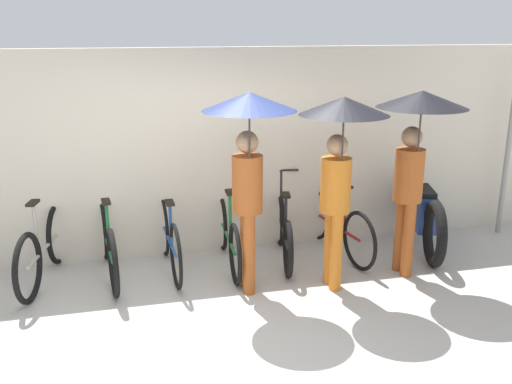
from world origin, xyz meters
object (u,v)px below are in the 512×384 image
parked_bicycle_2 (169,239)px  pedestrian_center (340,146)px  parked_bicycle_4 (284,232)px  pedestrian_trailing (416,135)px  parked_bicycle_1 (108,244)px  parked_bicycle_0 (44,248)px  motorcycle (422,212)px  parked_bicycle_3 (228,236)px  parked_bicycle_5 (336,224)px  pedestrian_leading (249,142)px

parked_bicycle_2 → pedestrian_center: (1.69, -0.95, 1.21)m
parked_bicycle_4 → pedestrian_trailing: (1.23, -0.80, 1.29)m
parked_bicycle_1 → parked_bicycle_0: bearing=81.6°
parked_bicycle_2 → motorcycle: size_ratio=0.81×
parked_bicycle_3 → parked_bicycle_5: (1.38, 0.05, 0.01)m
parked_bicycle_0 → pedestrian_center: 3.44m
parked_bicycle_3 → motorcycle: bearing=-86.3°
parked_bicycle_2 → parked_bicycle_4: 1.38m
parked_bicycle_4 → parked_bicycle_5: parked_bicycle_4 is taller
parked_bicycle_0 → parked_bicycle_3: size_ratio=1.00×
pedestrian_center → pedestrian_trailing: (0.92, 0.14, 0.04)m
parked_bicycle_0 → pedestrian_trailing: pedestrian_trailing is taller
parked_bicycle_0 → parked_bicycle_5: (3.45, -0.00, -0.01)m
pedestrian_leading → pedestrian_center: size_ratio=1.03×
parked_bicycle_3 → pedestrian_center: size_ratio=0.83×
parked_bicycle_1 → parked_bicycle_4: (2.07, -0.02, -0.04)m
parked_bicycle_3 → pedestrian_leading: bearing=-172.4°
pedestrian_trailing → parked_bicycle_3: bearing=-25.2°
parked_bicycle_2 → parked_bicycle_3: parked_bicycle_3 is taller
parked_bicycle_1 → pedestrian_center: 2.83m
parked_bicycle_0 → parked_bicycle_2: bearing=-79.5°
parked_bicycle_3 → parked_bicycle_5: size_ratio=0.98×
parked_bicycle_3 → parked_bicycle_5: bearing=-85.4°
parked_bicycle_2 → pedestrian_leading: (0.76, -0.82, 1.27)m
pedestrian_leading → parked_bicycle_1: bearing=-26.0°
pedestrian_leading → pedestrian_trailing: size_ratio=1.02×
pedestrian_trailing → parked_bicycle_2: bearing=-19.9°
parked_bicycle_0 → parked_bicycle_1: (0.69, -0.03, -0.00)m
parked_bicycle_3 → parked_bicycle_0: bearing=91.1°
parked_bicycle_5 → pedestrian_trailing: (0.54, -0.85, 1.26)m
parked_bicycle_4 → pedestrian_trailing: pedestrian_trailing is taller
parked_bicycle_4 → motorcycle: (1.88, 0.06, 0.09)m
parked_bicycle_0 → pedestrian_center: pedestrian_center is taller
parked_bicycle_3 → pedestrian_center: bearing=-130.7°
parked_bicycle_2 → pedestrian_center: size_ratio=0.82×
parked_bicycle_0 → parked_bicycle_5: size_ratio=0.98×
parked_bicycle_4 → pedestrian_leading: bearing=153.2°
parked_bicycle_4 → pedestrian_trailing: 1.95m
pedestrian_leading → pedestrian_center: pedestrian_leading is taller
parked_bicycle_1 → parked_bicycle_4: bearing=-96.3°
parked_bicycle_5 → pedestrian_trailing: pedestrian_trailing is taller
pedestrian_center → motorcycle: 2.19m
parked_bicycle_3 → pedestrian_leading: pedestrian_leading is taller
parked_bicycle_2 → pedestrian_leading: pedestrian_leading is taller
parked_bicycle_1 → motorcycle: 3.95m
pedestrian_trailing → motorcycle: size_ratio=1.00×
parked_bicycle_2 → pedestrian_leading: 1.69m
parked_bicycle_5 → motorcycle: 1.19m
parked_bicycle_1 → parked_bicycle_5: parked_bicycle_5 is taller
parked_bicycle_3 → parked_bicycle_1: bearing=91.8°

